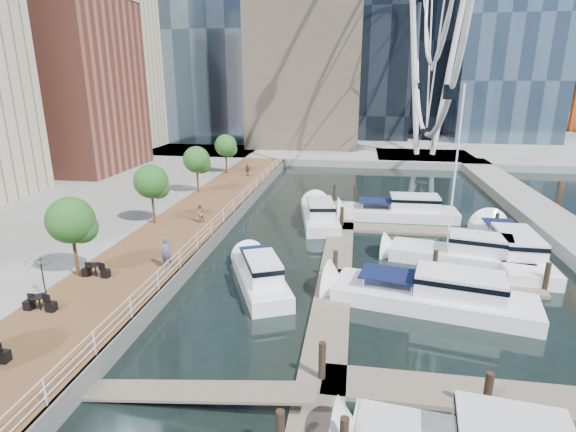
# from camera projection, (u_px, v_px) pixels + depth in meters

# --- Properties ---
(ground) EXTENTS (520.00, 520.00, 0.00)m
(ground) POSITION_uv_depth(u_px,v_px,m) (259.00, 347.00, 20.43)
(ground) COLOR black
(ground) RESTS_ON ground
(boardwalk) EXTENTS (6.00, 60.00, 1.00)m
(boardwalk) POSITION_uv_depth(u_px,v_px,m) (189.00, 226.00, 35.79)
(boardwalk) COLOR brown
(boardwalk) RESTS_ON ground
(seawall) EXTENTS (0.25, 60.00, 1.00)m
(seawall) POSITION_uv_depth(u_px,v_px,m) (225.00, 228.00, 35.35)
(seawall) COLOR #595954
(seawall) RESTS_ON ground
(land_far) EXTENTS (200.00, 114.00, 1.00)m
(land_far) POSITION_uv_depth(u_px,v_px,m) (343.00, 125.00, 116.78)
(land_far) COLOR gray
(land_far) RESTS_ON ground
(breakwater) EXTENTS (4.00, 60.00, 1.00)m
(breakwater) POSITION_uv_depth(u_px,v_px,m) (554.00, 224.00, 36.28)
(breakwater) COLOR gray
(breakwater) RESTS_ON ground
(pier) EXTENTS (14.00, 12.00, 1.00)m
(pier) POSITION_uv_depth(u_px,v_px,m) (424.00, 158.00, 67.43)
(pier) COLOR gray
(pier) RESTS_ON ground
(railing) EXTENTS (0.10, 60.00, 1.05)m
(railing) POSITION_uv_depth(u_px,v_px,m) (224.00, 216.00, 35.07)
(railing) COLOR white
(railing) RESTS_ON boardwalk
(floating_docks) EXTENTS (16.00, 34.00, 2.60)m
(floating_docks) POSITION_uv_depth(u_px,v_px,m) (415.00, 263.00, 28.57)
(floating_docks) COLOR #6D6051
(floating_docks) RESTS_ON ground
(street_trees) EXTENTS (2.60, 42.60, 4.60)m
(street_trees) POSITION_uv_depth(u_px,v_px,m) (151.00, 182.00, 34.10)
(street_trees) COLOR #3F2B1C
(street_trees) RESTS_ON ground
(cafe_tables) EXTENTS (2.50, 13.70, 0.74)m
(cafe_tables) POSITION_uv_depth(u_px,v_px,m) (17.00, 325.00, 19.66)
(cafe_tables) COLOR black
(cafe_tables) RESTS_ON ground
(yacht_foreground) EXTENTS (11.89, 5.30, 2.15)m
(yacht_foreground) POSITION_uv_depth(u_px,v_px,m) (431.00, 307.00, 24.11)
(yacht_foreground) COLOR white
(yacht_foreground) RESTS_ON ground
(pedestrian_near) EXTENTS (0.82, 0.74, 1.88)m
(pedestrian_near) POSITION_uv_depth(u_px,v_px,m) (167.00, 253.00, 26.41)
(pedestrian_near) COLOR #4D4F67
(pedestrian_near) RESTS_ON boardwalk
(pedestrian_mid) EXTENTS (0.86, 0.92, 1.51)m
(pedestrian_mid) POSITION_uv_depth(u_px,v_px,m) (200.00, 213.00, 34.94)
(pedestrian_mid) COLOR #7E6D57
(pedestrian_mid) RESTS_ON boardwalk
(pedestrian_far) EXTENTS (0.94, 0.69, 1.48)m
(pedestrian_far) POSITION_uv_depth(u_px,v_px,m) (248.00, 170.00, 51.92)
(pedestrian_far) COLOR #384147
(pedestrian_far) RESTS_ON boardwalk
(moored_yachts) EXTENTS (20.32, 31.70, 11.50)m
(moored_yachts) POSITION_uv_depth(u_px,v_px,m) (429.00, 259.00, 30.50)
(moored_yachts) COLOR white
(moored_yachts) RESTS_ON ground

